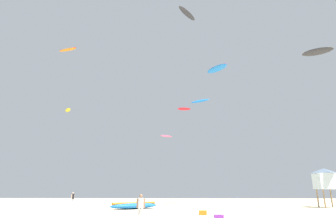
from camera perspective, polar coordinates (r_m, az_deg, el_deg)
person_foreground at (r=17.72m, az=-5.46°, el=-18.64°), size 0.51×0.35×1.54m
person_midground at (r=39.39m, az=-18.49°, el=-16.45°), size 0.35×0.47×1.56m
kite_grounded_near at (r=30.04m, az=-6.75°, el=-18.65°), size 5.05×4.64×0.67m
lifeguard_tower at (r=36.79m, az=28.87°, el=-12.05°), size 2.30×2.30×4.15m
cooler_box at (r=18.88m, az=10.12°, el=-20.56°), size 0.56×0.36×0.32m
gear_bag at (r=22.74m, az=6.97°, el=-19.88°), size 0.56×0.36×0.32m
kite_aloft_0 at (r=35.12m, az=27.69°, el=10.13°), size 3.11×2.11×0.74m
kite_aloft_2 at (r=45.96m, az=3.22°, el=0.02°), size 2.17×0.84×0.50m
kite_aloft_3 at (r=41.37m, az=6.41°, el=1.59°), size 2.92×2.16×0.70m
kite_aloft_4 at (r=60.51m, az=-19.38°, el=-0.20°), size 2.29×2.95×0.47m
kite_aloft_5 at (r=46.11m, az=-19.40°, el=11.13°), size 3.13×1.76×0.50m
kite_aloft_6 at (r=54.86m, az=-0.35°, el=-5.43°), size 2.60×2.12×0.34m
kite_aloft_7 at (r=46.98m, az=9.74°, el=7.96°), size 3.54×3.85×0.87m
kite_aloft_8 at (r=45.57m, az=3.82°, el=18.51°), size 3.36×4.37×0.82m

